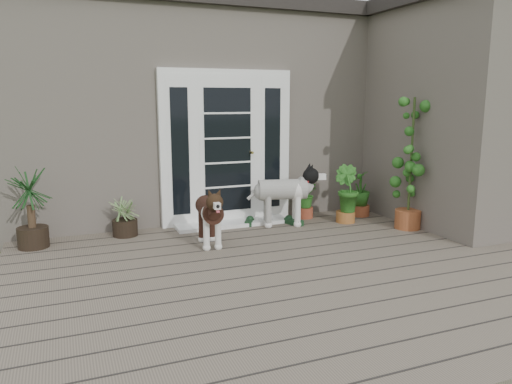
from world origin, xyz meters
name	(u,v)px	position (x,y,z in m)	size (l,w,h in m)	color
deck	(313,273)	(0.00, 0.40, 0.06)	(6.20, 4.60, 0.12)	#6B5B4C
house_main	(201,117)	(0.00, 4.65, 1.55)	(7.40, 4.00, 3.10)	#665E54
roof_main	(199,21)	(0.00, 4.65, 3.20)	(7.60, 4.20, 0.20)	#2D2826
house_wing	(458,122)	(2.90, 1.50, 1.55)	(1.60, 2.40, 3.10)	#665E54
door_unit	(227,148)	(-0.20, 2.60, 1.19)	(1.90, 0.14, 2.15)	white
door_step	(232,223)	(-0.20, 2.40, 0.14)	(1.60, 0.40, 0.05)	white
brindle_dog	(209,219)	(-0.78, 1.58, 0.44)	(0.33, 0.78, 0.65)	#3C1F15
white_dog	(283,199)	(0.44, 2.11, 0.50)	(0.39, 0.90, 0.75)	silver
spider_plant	(124,214)	(-1.67, 2.40, 0.40)	(0.53, 0.53, 0.57)	#8DA767
yucca	(31,208)	(-2.75, 2.28, 0.61)	(0.67, 0.67, 0.98)	black
herb_a	(305,202)	(0.95, 2.40, 0.36)	(0.38, 0.38, 0.49)	#224C15
herb_b	(346,201)	(1.37, 1.94, 0.42)	(0.41, 0.41, 0.61)	#1D5D1A
herb_c	(360,198)	(1.79, 2.22, 0.39)	(0.35, 0.35, 0.54)	#154C17
sapling	(411,162)	(1.97, 1.33, 1.04)	(0.54, 0.54, 1.84)	#1E5618
clog_left	(294,221)	(0.62, 2.09, 0.17)	(0.15, 0.33, 0.10)	#16371C
clog_right	(249,222)	(0.03, 2.32, 0.16)	(0.14, 0.30, 0.09)	black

